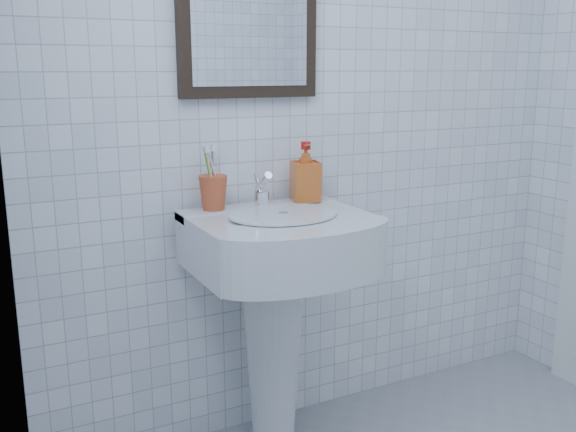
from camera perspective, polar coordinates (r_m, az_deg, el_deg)
wall_back at (r=2.39m, az=3.15°, el=10.86°), size 2.20×0.02×2.50m
wall_left at (r=0.87m, az=-19.93°, el=6.40°), size 0.02×2.40×2.50m
washbasin at (r=2.19m, az=-1.10°, el=-6.91°), size 0.57×0.42×0.88m
faucet at (r=2.19m, az=-2.35°, el=2.15°), size 0.05×0.11×0.13m
toothbrush_cup at (r=2.15m, az=-6.66°, el=2.08°), size 0.11×0.11×0.11m
soap_dispenser at (r=2.28m, az=1.58°, el=3.95°), size 0.11×0.11×0.21m
wall_mirror at (r=2.24m, az=-3.53°, el=18.39°), size 0.50×0.04×0.62m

